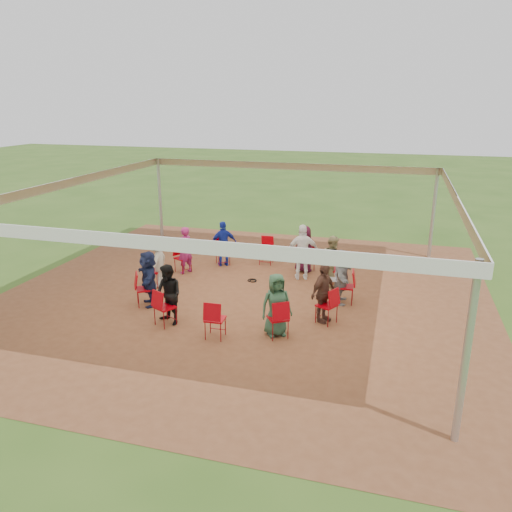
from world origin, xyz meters
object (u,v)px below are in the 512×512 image
(chair_1, at_px, (336,269))
(person_seated_3, at_px, (224,244))
(person_seated_1, at_px, (332,260))
(person_seated_2, at_px, (304,249))
(chair_7, at_px, (145,289))
(person_seated_4, at_px, (185,250))
(person_seated_7, at_px, (168,295))
(chair_9, at_px, (215,319))
(cable_coil, at_px, (252,281))
(chair_6, at_px, (154,271))
(person_seated_8, at_px, (276,305))
(person_seated_0, at_px, (342,276))
(chair_4, at_px, (223,251))
(standing_person, at_px, (303,252))
(chair_8, at_px, (165,307))
(person_seated_5, at_px, (157,262))
(laptop, at_px, (335,277))
(person_seated_9, at_px, (323,293))
(person_seated_6, at_px, (149,278))
(chair_11, at_px, (327,305))
(chair_0, at_px, (346,287))
(chair_2, at_px, (306,257))
(chair_5, at_px, (183,258))
(chair_10, at_px, (278,318))

(chair_1, distance_m, person_seated_3, 3.76)
(person_seated_1, relative_size, person_seated_2, 1.00)
(chair_7, xyz_separation_m, person_seated_4, (-0.03, 2.65, 0.28))
(person_seated_3, distance_m, person_seated_7, 4.49)
(chair_9, bearing_deg, cable_coil, 90.84)
(chair_6, xyz_separation_m, person_seated_8, (4.11, -2.04, 0.28))
(person_seated_0, height_order, person_seated_2, same)
(chair_4, height_order, standing_person, standing_person)
(person_seated_7, bearing_deg, person_seated_2, 90.00)
(chair_8, xyz_separation_m, person_seated_5, (-1.35, 2.28, 0.28))
(chair_9, height_order, person_seated_1, person_seated_1)
(person_seated_0, bearing_deg, laptop, 90.00)
(person_seated_8, xyz_separation_m, person_seated_9, (0.90, 0.99, 0.00))
(chair_8, xyz_separation_m, standing_person, (2.50, 4.04, 0.39))
(cable_coil, bearing_deg, person_seated_6, -130.35)
(chair_9, height_order, person_seated_9, person_seated_9)
(person_seated_7, height_order, person_seated_8, same)
(chair_8, distance_m, chair_9, 1.40)
(chair_11, bearing_deg, chair_6, 105.00)
(chair_0, xyz_separation_m, person_seated_2, (-1.52, 2.17, 0.28))
(person_seated_4, bearing_deg, person_seated_5, 15.00)
(chair_2, xyz_separation_m, chair_4, (-2.71, -0.13, 0.00))
(person_seated_4, bearing_deg, cable_coil, 113.27)
(chair_5, height_order, person_seated_1, person_seated_1)
(person_seated_0, xyz_separation_m, person_seated_2, (-1.40, 2.18, 0.00))
(chair_10, xyz_separation_m, person_seated_0, (1.12, 2.40, 0.28))
(standing_person, bearing_deg, chair_10, 75.37)
(chair_0, xyz_separation_m, person_seated_3, (-4.11, 2.04, 0.28))
(person_seated_1, height_order, person_seated_6, same)
(person_seated_0, bearing_deg, chair_8, 120.75)
(chair_9, relative_size, person_seated_1, 0.62)
(chair_8, height_order, person_seated_6, person_seated_6)
(chair_0, distance_m, person_seated_3, 4.60)
(standing_person, bearing_deg, chair_6, 6.35)
(chair_8, relative_size, laptop, 2.53)
(chair_6, xyz_separation_m, person_seated_5, (0.12, 0.01, 0.28))
(chair_0, distance_m, person_seated_5, 5.31)
(chair_8, relative_size, person_seated_3, 0.62)
(person_seated_7, bearing_deg, chair_6, 152.25)
(laptop, bearing_deg, chair_9, 138.09)
(laptop, bearing_deg, standing_person, 34.77)
(chair_8, relative_size, person_seated_6, 0.62)
(person_seated_3, distance_m, person_seated_8, 5.18)
(laptop, bearing_deg, person_seated_6, 105.48)
(chair_10, xyz_separation_m, person_seated_6, (-3.64, 0.87, 0.28))
(person_seated_3, height_order, person_seated_5, same)
(chair_1, relative_size, chair_8, 1.00)
(chair_8, height_order, chair_11, same)
(chair_10, height_order, person_seated_0, person_seated_0)
(chair_8, xyz_separation_m, person_seated_9, (3.54, 1.23, 0.28))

